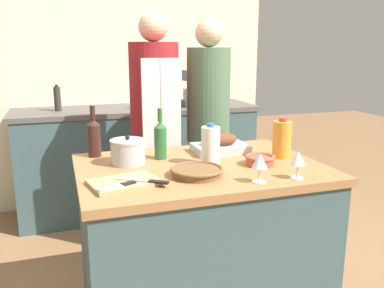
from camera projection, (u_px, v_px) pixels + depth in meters
kitchen_island at (200, 245)px, 2.13m from camera, size 1.20×0.85×0.87m
back_counter at (139, 159)px, 3.65m from camera, size 2.10×0.60×0.94m
back_wall at (129, 66)px, 3.79m from camera, size 2.60×0.10×2.55m
roasting_pan at (220, 145)px, 2.27m from camera, size 0.30×0.21×0.11m
wicker_basket at (197, 171)px, 1.86m from camera, size 0.24×0.24×0.04m
cutting_board at (124, 183)px, 1.74m from camera, size 0.32×0.26×0.02m
stock_pot at (128, 152)px, 2.04m from camera, size 0.18×0.18×0.15m
mixing_bowl at (260, 160)px, 2.03m from camera, size 0.15×0.15×0.05m
juice_jug at (282, 139)px, 2.16m from camera, size 0.10×0.10×0.21m
milk_jug at (211, 146)px, 2.02m from camera, size 0.09×0.09×0.21m
wine_bottle_green at (94, 137)px, 2.17m from camera, size 0.07×0.07×0.28m
wine_bottle_dark at (160, 139)px, 2.13m from camera, size 0.06×0.06×0.27m
wine_glass_left at (298, 159)px, 1.81m from camera, size 0.07×0.07×0.13m
wine_glass_right at (260, 162)px, 1.75m from camera, size 0.07×0.07×0.13m
knife_chef at (145, 181)px, 1.73m from camera, size 0.21×0.15×0.01m
knife_paring at (119, 186)px, 1.66m from camera, size 0.17×0.09×0.01m
stand_mixer at (193, 91)px, 3.57m from camera, size 0.18×0.14×0.32m
condiment_bottle_tall at (143, 100)px, 3.41m from camera, size 0.06×0.06×0.18m
condiment_bottle_short at (57, 99)px, 3.32m from camera, size 0.06×0.06×0.21m
condiment_bottle_extra at (177, 98)px, 3.51m from camera, size 0.05×0.05×0.18m
person_cook_aproned at (155, 123)px, 2.83m from camera, size 0.34×0.34×1.68m
person_cook_guest at (208, 123)px, 2.92m from camera, size 0.31×0.31×1.64m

